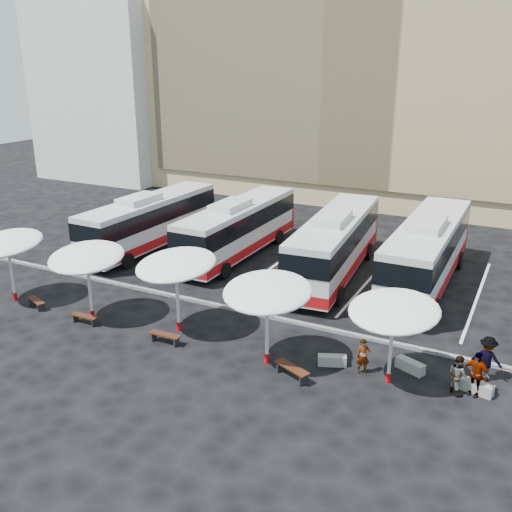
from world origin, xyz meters
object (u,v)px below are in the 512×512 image
at_px(sunshade_4, 394,311).
at_px(conc_bench_0, 332,360).
at_px(bus_2, 335,243).
at_px(sunshade_2, 176,265).
at_px(passenger_2, 476,374).
at_px(conc_bench_1, 410,366).
at_px(sunshade_0, 7,243).
at_px(passenger_3, 487,359).
at_px(bus_3, 427,250).
at_px(sunshade_1, 87,257).
at_px(wood_bench_1, 85,317).
at_px(conc_bench_2, 477,387).
at_px(wood_bench_2, 165,336).
at_px(bus_1, 238,227).
at_px(bus_0, 150,220).
at_px(wood_bench_0, 36,302).
at_px(wood_bench_3, 292,369).
at_px(passenger_1, 458,375).
at_px(passenger_0, 363,356).
at_px(sunshade_3, 267,292).

xyz_separation_m(sunshade_4, conc_bench_0, (-2.47, 0.24, -2.91)).
xyz_separation_m(bus_2, sunshade_2, (-4.10, -10.34, 1.29)).
distance_m(bus_2, passenger_2, 13.44).
xyz_separation_m(bus_2, conc_bench_1, (6.59, -9.07, -1.82)).
distance_m(sunshade_0, passenger_3, 23.75).
relative_size(bus_3, conc_bench_0, 10.98).
relative_size(sunshade_1, passenger_3, 2.28).
height_order(wood_bench_1, conc_bench_2, conc_bench_2).
relative_size(wood_bench_1, wood_bench_2, 0.95).
distance_m(sunshade_0, passenger_2, 23.37).
bearing_deg(bus_1, bus_3, 1.48).
xyz_separation_m(sunshade_0, wood_bench_1, (5.39, -0.49, -2.88)).
xyz_separation_m(bus_0, conc_bench_2, (22.18, -8.83, -1.73)).
distance_m(wood_bench_1, conc_bench_0, 12.29).
bearing_deg(wood_bench_1, wood_bench_0, 175.23).
distance_m(wood_bench_0, wood_bench_1, 3.60).
distance_m(conc_bench_2, passenger_3, 1.38).
bearing_deg(bus_3, sunshade_2, -129.93).
bearing_deg(sunshade_1, wood_bench_2, -6.14).
bearing_deg(wood_bench_3, conc_bench_1, 33.59).
xyz_separation_m(sunshade_0, conc_bench_2, (23.29, 1.80, -2.98)).
bearing_deg(passenger_1, bus_3, -29.59).
bearing_deg(bus_3, conc_bench_0, -98.72).
height_order(passenger_1, passenger_3, passenger_3).
bearing_deg(passenger_0, sunshade_4, -37.61).
bearing_deg(passenger_2, bus_3, 130.21).
xyz_separation_m(bus_0, wood_bench_0, (0.69, -10.82, -1.62)).
bearing_deg(passenger_3, sunshade_2, 14.57).
bearing_deg(sunshade_3, sunshade_1, -179.96).
xyz_separation_m(sunshade_1, passenger_1, (17.30, 1.26, -2.43)).
bearing_deg(wood_bench_2, conc_bench_0, 12.09).
relative_size(sunshade_0, conc_bench_2, 3.04).
bearing_deg(bus_3, passenger_3, -65.47).
bearing_deg(conc_bench_0, sunshade_2, -178.23).
xyz_separation_m(bus_2, sunshade_0, (-14.02, -11.35, 1.17)).
relative_size(bus_1, passenger_0, 7.89).
xyz_separation_m(bus_3, passenger_2, (4.03, -10.62, -1.20)).
bearing_deg(passenger_2, wood_bench_2, -152.13).
bearing_deg(conc_bench_1, passenger_0, -148.35).
xyz_separation_m(wood_bench_0, conc_bench_0, (15.75, 1.43, -0.12)).
bearing_deg(wood_bench_3, wood_bench_1, -179.98).
bearing_deg(sunshade_4, sunshade_2, 179.98).
xyz_separation_m(wood_bench_3, conc_bench_1, (4.15, 2.76, -0.16)).
bearing_deg(sunshade_3, passenger_3, 18.33).
xyz_separation_m(wood_bench_1, passenger_2, (17.81, 2.08, 0.58)).
bearing_deg(passenger_3, passenger_2, 85.70).
bearing_deg(wood_bench_3, conc_bench_2, 18.49).
distance_m(sunshade_0, passenger_0, 19.09).
xyz_separation_m(bus_0, wood_bench_1, (4.28, -11.12, -1.62)).
relative_size(sunshade_2, passenger_1, 2.95).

